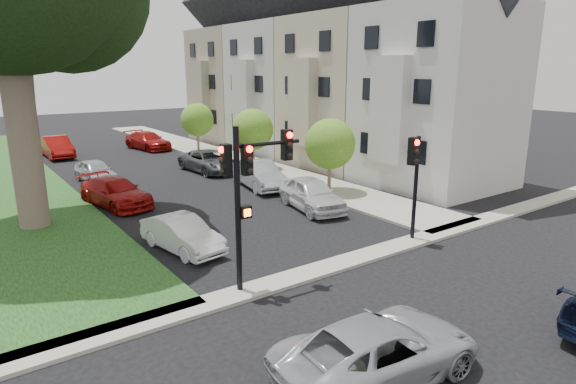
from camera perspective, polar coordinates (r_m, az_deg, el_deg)
ground at (r=15.57m, az=10.99°, el=-10.92°), size 140.00×140.00×0.00m
sidewalk_right at (r=38.21m, az=-8.43°, el=4.41°), size 3.50×44.00×0.12m
sidewalk_cross at (r=16.84m, az=6.03°, el=-8.49°), size 60.00×1.00×0.12m
house_a at (r=28.80m, az=17.46°, el=14.46°), size 7.70×7.55×15.97m
house_b at (r=33.89m, az=7.00°, el=14.89°), size 7.70×7.55×15.97m
house_c at (r=39.75m, az=-0.56°, el=14.90°), size 7.70×7.55×15.97m
house_d at (r=46.08m, az=-6.12°, el=14.75°), size 7.70×7.55×15.97m
small_tree_a at (r=25.78m, az=5.00°, el=5.69°), size 2.71×2.71×4.07m
small_tree_b at (r=32.07m, az=-4.20°, el=7.41°), size 2.71×2.71×4.07m
small_tree_c at (r=39.51m, az=-10.71°, el=8.41°), size 2.64×2.64×3.96m
traffic_signal_main at (r=14.03m, az=-4.72°, el=1.54°), size 2.46×0.64×5.04m
traffic_signal_secondary at (r=18.84m, az=14.75°, el=2.61°), size 0.54×0.43×4.14m
car_cross_near at (r=11.16m, az=10.71°, el=-17.88°), size 4.99×2.57×1.35m
car_parked_0 at (r=23.08m, az=2.81°, el=-0.21°), size 2.68×4.80×1.54m
car_parked_1 at (r=27.32m, az=-3.42°, el=2.09°), size 2.45×4.92×1.55m
car_parked_2 at (r=32.04m, az=-9.35°, el=3.61°), size 2.63×5.13×1.39m
car_parked_4 at (r=42.24m, az=-16.28°, el=5.86°), size 2.94×5.33×1.46m
car_parked_5 at (r=18.32m, az=-12.44°, el=-4.89°), size 1.99×4.07×1.28m
car_parked_6 at (r=25.15m, az=-19.79°, el=-0.02°), size 2.87×5.06×1.38m
car_parked_7 at (r=30.83m, az=-21.84°, el=2.29°), size 1.90×4.05×1.34m
car_parked_9 at (r=40.86m, az=-25.72°, el=4.84°), size 1.75×4.88×1.60m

